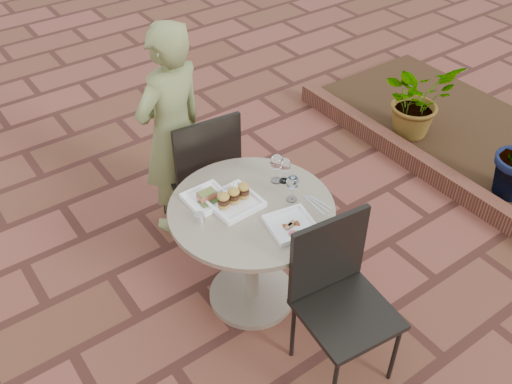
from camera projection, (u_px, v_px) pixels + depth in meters
ground at (293, 298)px, 3.50m from camera, size 60.00×60.00×0.00m
cafe_table at (252, 240)px, 3.20m from camera, size 0.90×0.90×0.73m
chair_far at (202, 164)px, 3.64m from camera, size 0.48×0.48×0.93m
chair_near at (338, 288)px, 2.85m from camera, size 0.49×0.49×0.93m
diner at (172, 133)px, 3.58m from camera, size 0.61×0.48×1.47m
plate_salmon at (207, 198)px, 3.08m from camera, size 0.22×0.22×0.06m
plate_sliders at (234, 199)px, 3.04m from camera, size 0.27×0.27×0.17m
plate_tuna at (291, 225)px, 2.92m from camera, size 0.27×0.27×0.03m
wine_glass_right at (293, 183)px, 3.02m from camera, size 0.07×0.07×0.16m
wine_glass_mid at (277, 163)px, 3.14m from camera, size 0.08×0.08×0.18m
wine_glass_far at (285, 165)px, 3.15m from camera, size 0.07×0.07×0.16m
steel_ramekin at (200, 217)px, 2.95m from camera, size 0.07×0.07×0.04m
cutlery_set at (317, 204)px, 3.06m from camera, size 0.10×0.19×0.00m
planter_curb at (432, 171)px, 4.36m from camera, size 0.12×3.00×0.15m
mulch_bed at (488, 145)px, 4.70m from camera, size 1.30×3.00×0.06m
potted_plant_a at (417, 99)px, 4.60m from camera, size 0.63×0.57×0.64m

